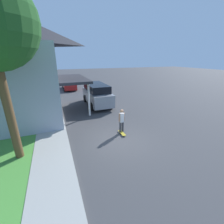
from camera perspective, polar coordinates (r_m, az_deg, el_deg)
ground_plane at (r=8.98m, az=2.18°, el=-10.85°), size 120.00×120.00×0.00m
sidewalk at (r=13.82m, az=-22.16°, el=-0.75°), size 1.80×80.00×0.10m
suv_parked at (r=15.27m, az=-5.80°, el=6.82°), size 2.06×5.05×2.15m
car_down_street at (r=24.17m, az=-16.04°, el=10.00°), size 1.89×4.50×1.47m
skateboarder at (r=9.47m, az=3.70°, el=-3.17°), size 0.41×0.21×1.61m
skateboard at (r=9.65m, az=3.81°, el=-7.98°), size 0.23×0.80×0.10m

